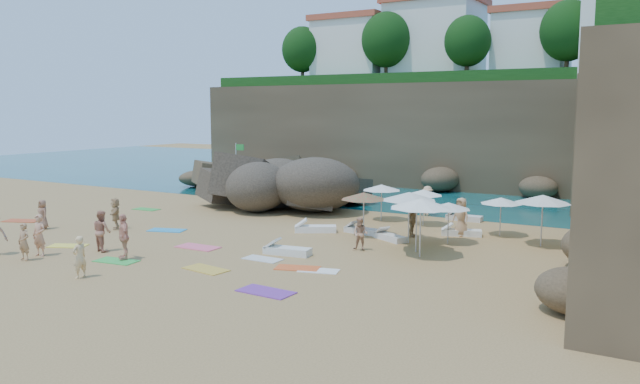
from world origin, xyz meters
The scene contains 47 objects.
ground centered at (0.00, 0.00, 0.00)m, with size 120.00×120.00×0.00m, color tan.
seawater centered at (0.00, 30.00, 0.00)m, with size 120.00×120.00×0.00m, color #0C4751.
cliff_back centered at (2.00, 25.00, 4.00)m, with size 44.00×8.00×8.00m, color brown.
rock_promontory centered at (-11.00, 16.00, 0.00)m, with size 12.00×7.00×2.00m, color brown, non-canonical shape.
clifftop_buildings centered at (2.96, 25.79, 11.24)m, with size 28.48×9.48×7.00m.
clifftop_trees centered at (4.78, 19.52, 11.26)m, with size 35.60×23.82×4.40m.
marina_masts centered at (-16.50, 30.00, 3.00)m, with size 3.10×0.10×6.00m.
rock_outcrop centered at (-4.13, 9.17, 0.00)m, with size 8.43×6.32×3.37m, color brown, non-canonical shape.
flag_pole centered at (-9.84, 11.74, 2.35)m, with size 0.72×0.07×3.68m.
parasol_0 centered at (3.27, 7.47, 1.82)m, with size 2.09×2.09×1.98m.
parasol_1 centered at (5.76, 7.29, 1.73)m, with size 1.99×1.99×1.88m.
parasol_2 centered at (9.96, 6.50, 1.71)m, with size 1.97×1.97×1.87m.
parasol_6 centered at (4.29, 3.21, 1.94)m, with size 2.23×2.23×2.11m.
parasol_7 centered at (6.77, 2.80, 2.15)m, with size 2.48×2.48×2.34m.
parasol_8 centered at (12.12, 5.15, 2.12)m, with size 2.44×2.44×2.31m.
parasol_9 centered at (8.35, 3.62, 1.72)m, with size 1.99×1.99×1.88m.
parasol_10 centered at (7.72, 1.32, 2.05)m, with size 2.36×2.36×2.23m.
parasol_11 centered at (8.19, 0.55, 2.23)m, with size 2.57×2.57×2.43m.
lounger_0 centered at (1.82, 2.86, 0.16)m, with size 2.04×0.68×0.32m, color white.
lounger_1 centered at (7.22, 9.69, 0.15)m, with size 1.93×0.64×0.30m, color silver.
lounger_2 centered at (3.98, 3.69, 0.14)m, with size 1.79×0.60×0.28m, color silver.
lounger_3 centered at (8.34, 5.65, 0.15)m, with size 1.89×0.63×0.29m, color white.
lounger_4 centered at (5.81, 2.93, 0.14)m, with size 1.76×0.59×0.27m, color silver.
lounger_5 centered at (3.26, -1.88, 0.16)m, with size 2.00×0.67×0.31m, color white.
towel_3 centered at (-2.03, -6.30, 0.02)m, with size 1.74×0.87×0.03m, color green.
towel_4 centered at (-6.08, -5.43, 0.01)m, with size 1.62×0.81×0.03m, color yellow.
towel_5 centered at (2.84, -3.08, 0.01)m, with size 1.61×0.80×0.03m, color silver.
towel_6 centered at (5.59, -6.76, 0.02)m, with size 1.92×0.96×0.03m, color purple.
towel_7 centered at (-13.56, -2.54, 0.02)m, with size 1.92×0.96×0.03m, color #C74A23.
towel_8 centered at (-4.83, -0.56, 0.02)m, with size 1.81×0.90×0.03m, color #2796D4.
towel_9 centered at (-0.90, -2.73, 0.02)m, with size 1.93×0.96×0.03m, color #FF6382.
towel_10 centered at (4.83, -3.59, 0.01)m, with size 1.69×0.84×0.03m, color #ED5B25.
towel_11 centered at (-10.62, 3.70, 0.01)m, with size 1.63×0.82×0.03m, color green.
towel_12 centered at (1.92, -5.50, 0.02)m, with size 1.80×0.90×0.03m, color gold.
towel_13 centered at (5.73, -3.51, 0.01)m, with size 1.51×0.76×0.03m, color white.
person_stand_0 centered at (-5.47, -7.25, 0.87)m, with size 0.64×0.42×1.75m, color tan.
person_stand_1 centered at (-3.96, -5.32, 0.88)m, with size 0.86×0.67×1.77m, color tan.
person_stand_2 centered at (4.91, 10.19, 0.85)m, with size 1.10×0.45×1.70m, color #E7B283.
person_stand_3 centered at (6.41, 4.17, 0.85)m, with size 0.99×0.41×1.69m, color #A58152.
person_stand_4 centered at (8.32, 5.56, 0.93)m, with size 0.91×0.50×1.86m, color tan.
person_stand_5 centered at (-1.50, 9.54, 0.90)m, with size 1.68×0.48×1.81m, color #AD7056.
person_stand_6 centered at (-1.23, -8.67, 0.77)m, with size 0.56×0.37×1.54m, color #F1C889.
person_lie_1 centered at (-1.95, -5.95, 0.22)m, with size 1.08×1.84×0.45m, color #EAA085.
person_lie_2 centered at (-10.51, -3.42, 0.20)m, with size 0.72×1.47×0.39m, color #8E5F47.
person_lie_3 centered at (-7.30, -1.60, 0.21)m, with size 1.44×1.55×0.41m, color tan.
person_lie_4 centered at (-5.30, -8.07, 0.18)m, with size 0.54×1.49×0.36m, color tan.
person_lie_5 centered at (5.58, 0.30, 0.27)m, with size 0.68×1.41×0.53m, color tan.
Camera 1 is at (17.28, -23.25, 6.06)m, focal length 35.00 mm.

